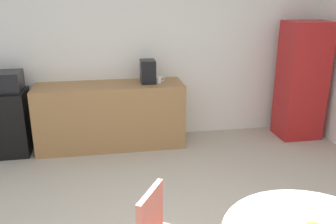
% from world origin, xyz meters
% --- Properties ---
extents(wall_back, '(6.00, 0.10, 2.60)m').
position_xyz_m(wall_back, '(0.00, 3.00, 1.30)').
color(wall_back, white).
rests_on(wall_back, ground_plane).
extents(counter_block, '(2.03, 0.60, 0.90)m').
position_xyz_m(counter_block, '(-0.24, 2.65, 0.45)').
color(counter_block, '#9E7042').
rests_on(counter_block, ground_plane).
extents(mini_fridge, '(0.54, 0.54, 0.87)m').
position_xyz_m(mini_fridge, '(-1.61, 2.65, 0.43)').
color(mini_fridge, black).
rests_on(mini_fridge, ground_plane).
extents(microwave, '(0.48, 0.38, 0.26)m').
position_xyz_m(microwave, '(-1.61, 2.65, 1.00)').
color(microwave, black).
rests_on(microwave, mini_fridge).
extents(locker_cabinet, '(0.60, 0.50, 1.72)m').
position_xyz_m(locker_cabinet, '(2.55, 2.55, 0.86)').
color(locker_cabinet, '#B21E1E').
rests_on(locker_cabinet, ground_plane).
extents(mug_white, '(0.13, 0.08, 0.09)m').
position_xyz_m(mug_white, '(0.44, 2.62, 0.95)').
color(mug_white, white).
rests_on(mug_white, counter_block).
extents(coffee_maker, '(0.20, 0.24, 0.32)m').
position_xyz_m(coffee_maker, '(0.29, 2.65, 1.06)').
color(coffee_maker, black).
rests_on(coffee_maker, counter_block).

